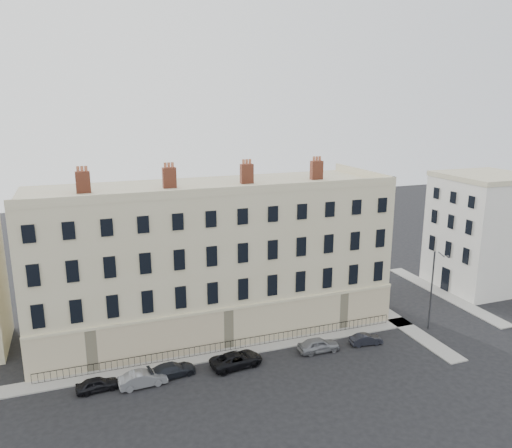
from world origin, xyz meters
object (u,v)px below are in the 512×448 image
(car_b, at_px, (143,379))
(car_a, at_px, (97,384))
(car_d, at_px, (237,360))
(car_f, at_px, (366,339))
(car_c, at_px, (172,370))
(car_e, at_px, (319,345))
(streetlamp, at_px, (433,287))

(car_b, bearing_deg, car_a, 77.53)
(car_d, height_order, car_f, car_d)
(car_a, bearing_deg, car_f, -96.33)
(car_a, distance_m, car_b, 3.68)
(car_b, bearing_deg, car_d, -91.46)
(car_d, bearing_deg, car_c, 79.37)
(car_e, bearing_deg, car_a, 90.72)
(car_c, height_order, car_d, car_d)
(car_f, bearing_deg, car_a, 95.42)
(car_b, relative_size, car_e, 0.99)
(car_a, xyz_separation_m, car_c, (6.23, 0.11, 0.02))
(car_c, relative_size, car_e, 1.03)
(car_c, bearing_deg, car_a, 83.59)
(car_f, relative_size, streetlamp, 0.38)
(car_b, xyz_separation_m, car_c, (2.59, 0.67, -0.06))
(streetlamp, bearing_deg, car_b, -159.13)
(car_a, bearing_deg, car_d, -96.07)
(car_a, relative_size, car_d, 0.71)
(car_a, distance_m, car_c, 6.23)
(car_c, bearing_deg, car_d, -100.87)
(car_f, bearing_deg, car_c, 94.63)
(car_a, xyz_separation_m, car_f, (25.24, -0.62, -0.05))
(car_d, relative_size, streetlamp, 0.57)
(car_d, xyz_separation_m, car_e, (8.20, -0.07, 0.02))
(car_e, xyz_separation_m, car_f, (5.04, -0.31, -0.15))
(car_e, relative_size, streetlamp, 0.48)
(car_c, bearing_deg, streetlamp, -97.49)
(car_a, height_order, car_c, car_c)
(car_b, xyz_separation_m, car_d, (8.36, 0.32, 0.01))
(car_c, distance_m, car_e, 13.98)
(car_d, xyz_separation_m, car_f, (13.24, -0.38, -0.13))
(car_b, xyz_separation_m, streetlamp, (29.73, 0.64, 4.02))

